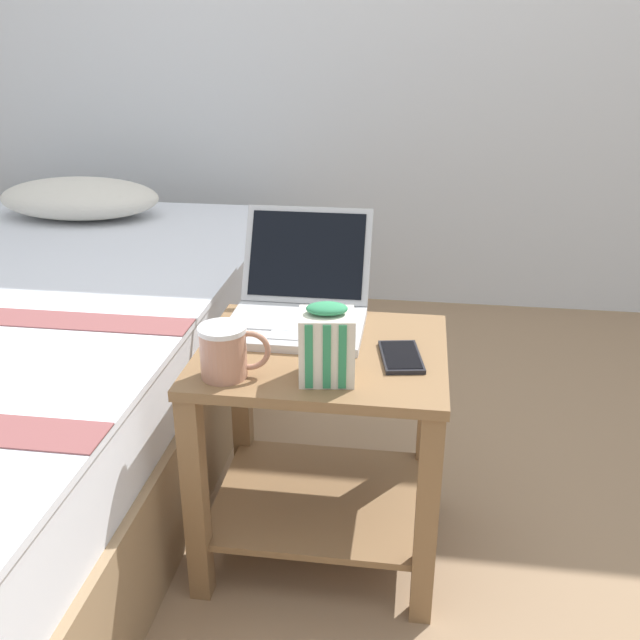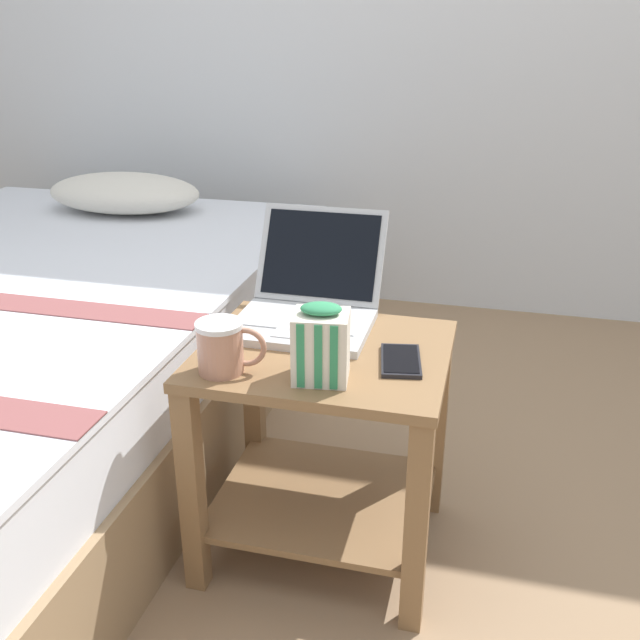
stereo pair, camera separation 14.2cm
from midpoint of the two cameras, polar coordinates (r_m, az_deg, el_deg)
The scene contains 6 objects.
ground_plane at distance 1.75m, azimuth -2.26°, elevation -17.38°, with size 8.00×8.00×0.00m, color #937556.
bedside_table at distance 1.57m, azimuth -2.44°, elevation -8.52°, with size 0.52×0.44×0.50m.
laptop at distance 1.61m, azimuth -4.22°, elevation 1.40°, with size 0.30×0.36×0.22m.
mug_front_left at distance 1.37m, azimuth -10.57°, elevation -2.37°, with size 0.14×0.09×0.10m.
snack_bag at distance 1.33m, azimuth -2.51°, elevation -2.03°, with size 0.11×0.10×0.15m.
cell_phone at distance 1.44m, azimuth 3.71°, elevation -3.01°, with size 0.10×0.15×0.01m.
Camera 1 is at (0.18, -1.33, 1.13)m, focal length 40.00 mm.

